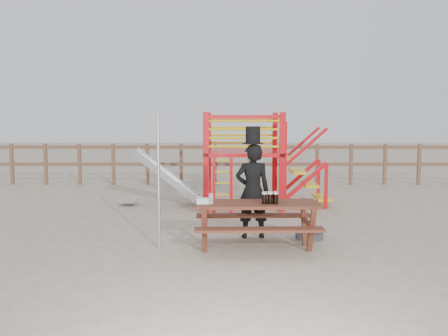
% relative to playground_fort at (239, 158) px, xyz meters
% --- Properties ---
extents(ground, '(60.00, 60.00, 0.00)m').
position_rel_playground_fort_xyz_m(ground, '(-0.12, -3.58, -1.07)').
color(ground, '#C4B499').
rests_on(ground, ground).
extents(back_fence, '(15.09, 0.09, 1.20)m').
position_rel_playground_fort_xyz_m(back_fence, '(-0.12, 3.42, -0.34)').
color(back_fence, brown).
rests_on(back_fence, ground).
extents(playground_fort, '(4.71, 1.84, 2.10)m').
position_rel_playground_fort_xyz_m(playground_fort, '(0.00, 0.00, 0.00)').
color(playground_fort, red).
rests_on(playground_fort, ground).
extents(picnic_table, '(1.88, 1.32, 0.71)m').
position_rel_playground_fort_xyz_m(picnic_table, '(0.16, -3.74, -0.62)').
color(picnic_table, brown).
rests_on(picnic_table, ground).
extents(man_with_hat, '(0.61, 0.43, 1.85)m').
position_rel_playground_fort_xyz_m(man_with_hat, '(0.14, -3.02, -0.24)').
color(man_with_hat, black).
rests_on(man_with_hat, ground).
extents(metal_pole, '(0.04, 0.04, 2.04)m').
position_rel_playground_fort_xyz_m(metal_pole, '(-1.32, -3.72, -0.05)').
color(metal_pole, '#B2B2B7').
rests_on(metal_pole, ground).
extents(parasol_base, '(0.46, 0.46, 0.19)m').
position_rel_playground_fort_xyz_m(parasol_base, '(1.08, -3.10, -1.02)').
color(parasol_base, '#3A393F').
rests_on(parasol_base, ground).
extents(paper_bag, '(0.18, 0.14, 0.08)m').
position_rel_playground_fort_xyz_m(paper_bag, '(-0.65, -3.82, -0.32)').
color(paper_bag, white).
rests_on(paper_bag, picnic_table).
extents(stout_pints, '(0.25, 0.18, 0.17)m').
position_rel_playground_fort_xyz_m(stout_pints, '(0.36, -3.81, -0.27)').
color(stout_pints, black).
rests_on(stout_pints, picnic_table).
extents(empty_glasses, '(0.08, 0.12, 0.15)m').
position_rel_playground_fort_xyz_m(empty_glasses, '(-0.53, -3.81, -0.29)').
color(empty_glasses, silver).
rests_on(empty_glasses, picnic_table).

